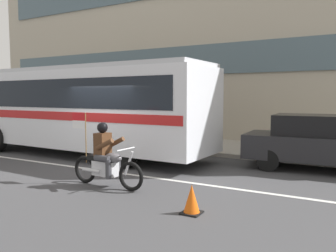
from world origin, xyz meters
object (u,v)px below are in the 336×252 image
object	(u,v)px
motorcycle_with_rider	(106,159)
traffic_cone	(192,200)
transit_bus	(78,104)
parked_sedan_curbside	(321,142)

from	to	relation	value
motorcycle_with_rider	traffic_cone	bearing A→B (deg)	-15.22
motorcycle_with_rider	traffic_cone	world-z (taller)	motorcycle_with_rider
motorcycle_with_rider	transit_bus	bearing A→B (deg)	141.31
transit_bus	traffic_cone	bearing A→B (deg)	-30.42
transit_bus	parked_sedan_curbside	size ratio (longest dim) A/B	2.36
transit_bus	motorcycle_with_rider	distance (m)	5.12
transit_bus	motorcycle_with_rider	xyz separation A→B (m)	(3.88, -3.11, -1.22)
transit_bus	parked_sedan_curbside	xyz separation A→B (m)	(8.22, 1.39, -1.03)
transit_bus	motorcycle_with_rider	size ratio (longest dim) A/B	4.82
transit_bus	traffic_cone	size ratio (longest dim) A/B	19.24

